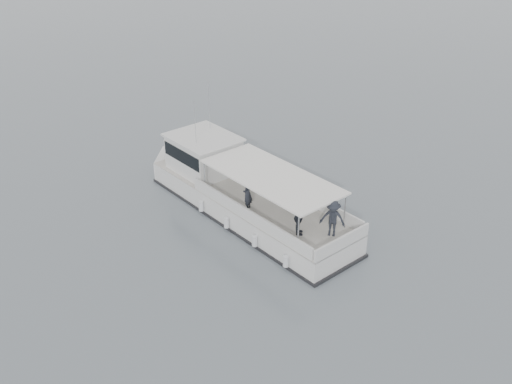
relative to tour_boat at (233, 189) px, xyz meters
The scene contains 2 objects.
ground 3.18m from the tour_boat, 166.29° to the left, with size 1400.00×1400.00×0.00m, color #525B61.
tour_boat is the anchor object (origin of this frame).
Camera 1 is at (21.32, -21.37, 15.94)m, focal length 40.00 mm.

